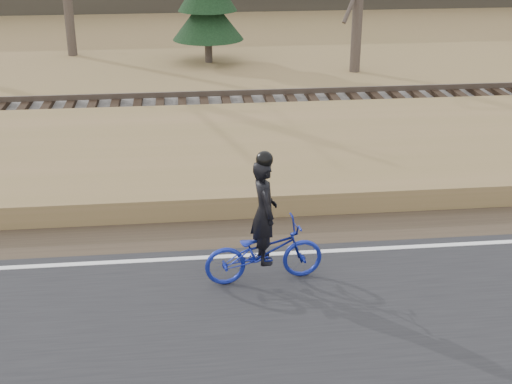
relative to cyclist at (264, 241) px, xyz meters
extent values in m
cube|color=olive|center=(5.46, 4.84, -0.52)|extent=(120.00, 5.00, 0.44)
cube|color=slate|center=(5.46, 8.64, -0.51)|extent=(120.00, 3.00, 0.45)
cube|color=black|center=(5.46, 8.64, -0.22)|extent=(120.00, 2.40, 0.14)
cube|color=brown|center=(5.46, 7.92, -0.07)|extent=(120.00, 0.07, 0.15)
cube|color=brown|center=(5.46, 9.36, -0.07)|extent=(120.00, 0.07, 0.15)
imported|color=navy|center=(0.00, 0.00, -0.18)|extent=(1.94, 0.85, 0.99)
imported|color=black|center=(0.00, 0.00, 0.50)|extent=(0.46, 0.65, 1.67)
sphere|color=black|center=(0.00, 0.00, 1.36)|extent=(0.26, 0.26, 0.26)
cylinder|color=#4C4037|center=(-0.06, 16.46, -0.18)|extent=(0.28, 0.28, 1.13)
cone|color=#163318|center=(-0.06, 16.46, 0.93)|extent=(2.60, 2.60, 1.64)
camera|label=1|loc=(-1.22, -9.87, 4.98)|focal=50.00mm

